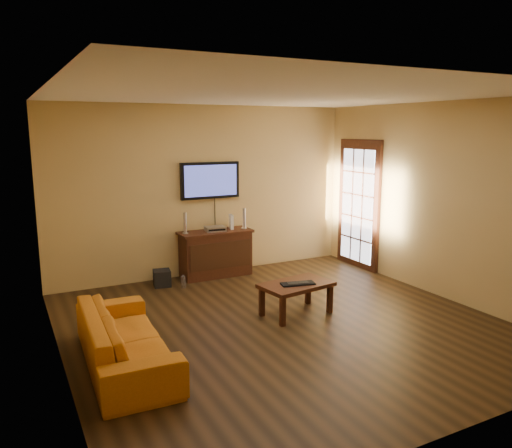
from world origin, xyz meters
TOP-DOWN VIEW (x-y plane):
  - ground_plane at (0.00, 0.00)m, footprint 5.00×5.00m
  - room_walls at (0.00, 0.62)m, footprint 5.00×5.00m
  - french_door at (2.46, 1.70)m, footprint 0.07×1.02m
  - media_console at (0.07, 2.27)m, footprint 1.17×0.45m
  - television at (0.07, 2.45)m, footprint 0.98×0.08m
  - coffee_table at (0.31, 0.23)m, footprint 0.97×0.66m
  - sofa at (-1.93, -0.16)m, footprint 0.63×1.92m
  - speaker_left at (-0.42, 2.29)m, footprint 0.09×0.09m
  - speaker_right at (0.56, 2.24)m, footprint 0.09×0.09m
  - av_receiver at (0.07, 2.27)m, footprint 0.35×0.27m
  - game_console at (0.36, 2.30)m, footprint 0.08×0.18m
  - subwoofer at (-0.86, 2.14)m, footprint 0.28×0.28m
  - bottle at (-0.61, 1.92)m, footprint 0.07×0.07m
  - keyboard at (0.30, 0.17)m, footprint 0.45×0.25m

SIDE VIEW (x-z plane):
  - ground_plane at x=0.00m, z-range 0.00..0.00m
  - bottle at x=-0.61m, z-range -0.01..0.19m
  - subwoofer at x=-0.86m, z-range 0.00..0.25m
  - coffee_table at x=0.31m, z-range 0.14..0.56m
  - sofa at x=-1.93m, z-range 0.00..0.74m
  - media_console at x=0.07m, z-range 0.00..0.74m
  - keyboard at x=0.30m, z-range 0.41..0.44m
  - av_receiver at x=0.07m, z-range 0.74..0.81m
  - game_console at x=0.36m, z-range 0.74..0.97m
  - speaker_left at x=-0.42m, z-range 0.72..1.05m
  - speaker_right at x=0.56m, z-range 0.72..1.06m
  - french_door at x=2.46m, z-range -0.06..2.16m
  - television at x=0.07m, z-range 1.23..1.81m
  - room_walls at x=0.00m, z-range -0.81..4.19m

